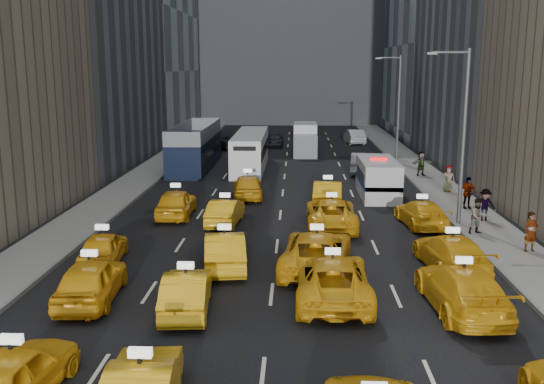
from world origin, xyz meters
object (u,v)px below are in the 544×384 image
Objects in this scene: taxi_0 at (15,375)px; pedestrian_0 at (531,232)px; box_truck at (305,140)px; city_bus at (250,151)px; double_decker at (196,146)px; nypd_van at (378,179)px.

taxi_0 is 2.42× the size of pedestrian_0.
box_truck is at bearing -94.34° from taxi_0.
box_truck is at bearing 93.49° from pedestrian_0.
box_truck is (4.51, 8.28, -0.03)m from city_bus.
taxi_0 is at bearing -93.08° from city_bus.
pedestrian_0 is (18.48, -22.72, -0.69)m from double_decker.
city_bus is (3.16, 35.00, 0.70)m from taxi_0.
city_bus reaches higher than nypd_van.
box_truck is (7.67, 43.28, 0.66)m from taxi_0.
pedestrian_0 is (5.10, -12.00, -0.10)m from nypd_van.
city_bus is at bearing 123.64° from nypd_van.
taxi_0 is at bearing -94.95° from box_truck.
nypd_van reaches higher than pedestrian_0.
box_truck is (-4.37, 18.62, 0.26)m from nypd_van.
nypd_van is (12.04, 24.66, 0.40)m from taxi_0.
city_bus reaches higher than taxi_0.
double_decker is at bearing 177.20° from city_bus.
taxi_0 is at bearing -157.23° from pedestrian_0.
double_decker is 29.29m from pedestrian_0.
nypd_van is 3.42× the size of pedestrian_0.
nypd_van is 19.12m from box_truck.
nypd_van is 17.15m from double_decker.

